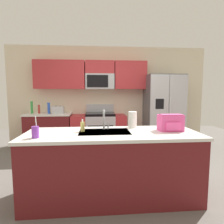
# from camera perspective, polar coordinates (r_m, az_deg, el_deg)

# --- Properties ---
(ground_plane) EXTENTS (9.00, 9.00, 0.00)m
(ground_plane) POSITION_cam_1_polar(r_m,az_deg,el_deg) (3.35, 1.66, -19.33)
(ground_plane) COLOR #66605B
(ground_plane) RESTS_ON ground
(kitchen_wall_unit) EXTENTS (5.20, 0.43, 2.60)m
(kitchen_wall_unit) POSITION_cam_1_polar(r_m,az_deg,el_deg) (5.09, -2.60, 6.55)
(kitchen_wall_unit) COLOR beige
(kitchen_wall_unit) RESTS_ON ground
(back_counter) EXTENTS (1.10, 0.63, 0.90)m
(back_counter) POSITION_cam_1_polar(r_m,az_deg,el_deg) (5.04, -18.24, -5.45)
(back_counter) COLOR maroon
(back_counter) RESTS_ON ground
(range_oven) EXTENTS (1.36, 0.61, 1.10)m
(range_oven) POSITION_cam_1_polar(r_m,az_deg,el_deg) (4.91, -3.95, -5.55)
(range_oven) COLOR #B7BABF
(range_oven) RESTS_ON ground
(refrigerator) EXTENTS (0.90, 0.76, 1.85)m
(refrigerator) POSITION_cam_1_polar(r_m,az_deg,el_deg) (5.06, 15.01, 0.14)
(refrigerator) COLOR #4C4F54
(refrigerator) RESTS_ON ground
(island_counter) EXTENTS (2.30, 0.86, 0.90)m
(island_counter) POSITION_cam_1_polar(r_m,az_deg,el_deg) (2.69, 0.03, -15.37)
(island_counter) COLOR maroon
(island_counter) RESTS_ON ground
(toaster) EXTENTS (0.28, 0.16, 0.18)m
(toaster) POSITION_cam_1_polar(r_m,az_deg,el_deg) (4.86, -15.76, 0.64)
(toaster) COLOR #B7BABF
(toaster) RESTS_ON back_counter
(pepper_mill) EXTENTS (0.05, 0.05, 0.21)m
(pepper_mill) POSITION_cam_1_polar(r_m,az_deg,el_deg) (5.02, -20.92, 0.81)
(pepper_mill) COLOR #B2332D
(pepper_mill) RESTS_ON back_counter
(bottle_blue) EXTENTS (0.07, 0.07, 0.27)m
(bottle_blue) POSITION_cam_1_polar(r_m,az_deg,el_deg) (4.90, -18.30, 1.12)
(bottle_blue) COLOR blue
(bottle_blue) RESTS_ON back_counter
(bottle_green) EXTENTS (0.06, 0.06, 0.30)m
(bottle_green) POSITION_cam_1_polar(r_m,az_deg,el_deg) (5.09, -22.78, 1.30)
(bottle_green) COLOR green
(bottle_green) RESTS_ON back_counter
(sink_faucet) EXTENTS (0.08, 0.21, 0.28)m
(sink_faucet) POSITION_cam_1_polar(r_m,az_deg,el_deg) (2.72, -2.29, -1.76)
(sink_faucet) COLOR #B7BABF
(sink_faucet) RESTS_ON island_counter
(drink_cup_purple) EXTENTS (0.08, 0.08, 0.26)m
(drink_cup_purple) POSITION_cam_1_polar(r_m,az_deg,el_deg) (2.42, -21.86, -5.55)
(drink_cup_purple) COLOR purple
(drink_cup_purple) RESTS_ON island_counter
(soap_dispenser) EXTENTS (0.06, 0.06, 0.17)m
(soap_dispenser) POSITION_cam_1_polar(r_m,az_deg,el_deg) (2.62, -8.77, -4.32)
(soap_dispenser) COLOR #D8CC66
(soap_dispenser) RESTS_ON island_counter
(paper_towel_roll) EXTENTS (0.12, 0.12, 0.24)m
(paper_towel_roll) POSITION_cam_1_polar(r_m,az_deg,el_deg) (2.89, 6.13, -2.26)
(paper_towel_roll) COLOR white
(paper_towel_roll) RESTS_ON island_counter
(backpack) EXTENTS (0.32, 0.22, 0.23)m
(backpack) POSITION_cam_1_polar(r_m,az_deg,el_deg) (2.76, 17.04, -2.96)
(backpack) COLOR #EA4C93
(backpack) RESTS_ON island_counter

